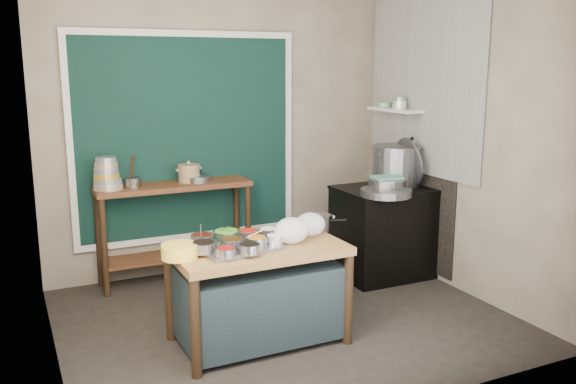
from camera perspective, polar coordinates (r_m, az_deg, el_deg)
name	(u,v)px	position (r m, az deg, el deg)	size (l,w,h in m)	color
floor	(284,319)	(5.12, -0.37, -11.82)	(3.50, 3.00, 0.02)	#28241F
back_wall	(220,131)	(6.13, -6.39, 5.72)	(3.50, 0.02, 2.80)	gray
left_wall	(40,165)	(4.31, -22.16, 2.35)	(0.02, 3.00, 2.80)	gray
right_wall	(462,138)	(5.70, 15.93, 4.89)	(0.02, 3.00, 2.80)	gray
curtain_panel	(187,138)	(5.99, -9.43, 5.02)	(2.10, 0.02, 1.90)	black
curtain_frame	(187,138)	(5.98, -9.41, 5.01)	(2.22, 0.03, 2.02)	beige
tile_panel	(423,85)	(6.07, 12.54, 9.72)	(0.02, 1.70, 1.70)	#B2B2AA
soot_patch	(412,200)	(6.30, 11.56, -0.74)	(0.01, 1.30, 1.30)	black
wall_shelf	(395,110)	(6.27, 9.98, 7.59)	(0.22, 0.70, 0.03)	beige
prep_table	(258,294)	(4.59, -2.80, -9.52)	(1.25, 0.72, 0.75)	olive
back_counter	(175,232)	(5.93, -10.50, -3.73)	(1.45, 0.40, 0.95)	#532D17
stove_block	(385,233)	(6.06, 9.06, -3.81)	(0.90, 0.68, 0.85)	black
stove_top	(386,189)	(5.96, 9.19, 0.27)	(0.92, 0.69, 0.03)	black
condiment_tray	(238,247)	(4.39, -4.74, -5.19)	(0.57, 0.41, 0.03)	gray
condiment_bowls	(234,241)	(4.38, -5.06, -4.58)	(0.71, 0.51, 0.08)	silver
yellow_basin	(180,251)	(4.23, -10.09, -5.47)	(0.25, 0.25, 0.10)	yellow
saucepan	(316,222)	(4.87, 2.67, -2.84)	(0.23, 0.23, 0.13)	gray
plastic_bag_a	(291,231)	(4.49, 0.31, -3.63)	(0.26, 0.22, 0.20)	white
plastic_bag_b	(310,225)	(4.68, 2.06, -3.06)	(0.25, 0.21, 0.18)	white
bowl_stack	(107,175)	(5.67, -16.61, 1.52)	(0.26, 0.26, 0.29)	tan
utensil_cup	(133,182)	(5.71, -14.33, 0.87)	(0.15, 0.15, 0.09)	gray
ceramic_crock	(189,174)	(5.87, -9.25, 1.66)	(0.22, 0.22, 0.15)	olive
wide_bowl	(198,179)	(5.86, -8.41, 1.23)	(0.23, 0.23, 0.06)	gray
stock_pot	(396,166)	(6.06, 10.03, 2.45)	(0.50, 0.50, 0.39)	gray
pot_lid	(409,162)	(6.06, 11.29, 2.80)	(0.48, 0.48, 0.02)	gray
steamer	(387,185)	(5.77, 9.23, 0.67)	(0.38, 0.38, 0.12)	gray
green_cloth	(387,177)	(5.76, 9.26, 1.37)	(0.26, 0.20, 0.02)	slate
shallow_pan	(386,193)	(5.58, 9.17, -0.05)	(0.46, 0.46, 0.06)	gray
shelf_bowl_stack	(400,103)	(6.20, 10.40, 8.17)	(0.14, 0.14, 0.12)	silver
shelf_bowl_green	(384,105)	(6.42, 9.01, 8.07)	(0.14, 0.14, 0.05)	gray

